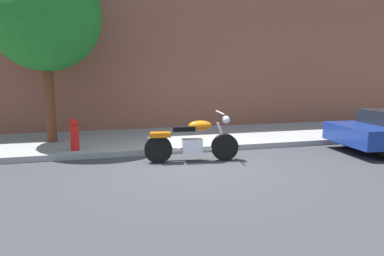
{
  "coord_description": "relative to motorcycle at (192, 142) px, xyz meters",
  "views": [
    {
      "loc": [
        -1.78,
        -6.59,
        1.89
      ],
      "look_at": [
        0.06,
        0.44,
        0.75
      ],
      "focal_mm": 31.52,
      "sensor_mm": 36.0,
      "label": 1
    }
  ],
  "objects": [
    {
      "name": "fire_hydrant",
      "position": [
        -2.54,
        1.19,
        0.01
      ],
      "size": [
        0.2,
        0.2,
        0.91
      ],
      "color": "red",
      "rests_on": "ground"
    },
    {
      "name": "ground_plane",
      "position": [
        -0.06,
        -0.45,
        -0.44
      ],
      "size": [
        60.0,
        60.0,
        0.0
      ],
      "primitive_type": "plane",
      "color": "#38383D"
    },
    {
      "name": "motorcycle",
      "position": [
        0.0,
        0.0,
        0.0
      ],
      "size": [
        2.09,
        0.7,
        1.1
      ],
      "color": "black",
      "rests_on": "ground"
    },
    {
      "name": "street_tree",
      "position": [
        -3.21,
        2.45,
        2.95
      ],
      "size": [
        2.85,
        2.85,
        4.83
      ],
      "color": "brown",
      "rests_on": "ground"
    },
    {
      "name": "building_facade",
      "position": [
        -0.06,
        4.37,
        3.4
      ],
      "size": [
        25.01,
        0.5,
        7.68
      ],
      "primitive_type": "cube",
      "color": "brown",
      "rests_on": "ground"
    },
    {
      "name": "sidewalk",
      "position": [
        -0.06,
        2.46,
        -0.37
      ],
      "size": [
        25.01,
        3.31,
        0.14
      ],
      "primitive_type": "cube",
      "color": "gray",
      "rests_on": "ground"
    }
  ]
}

